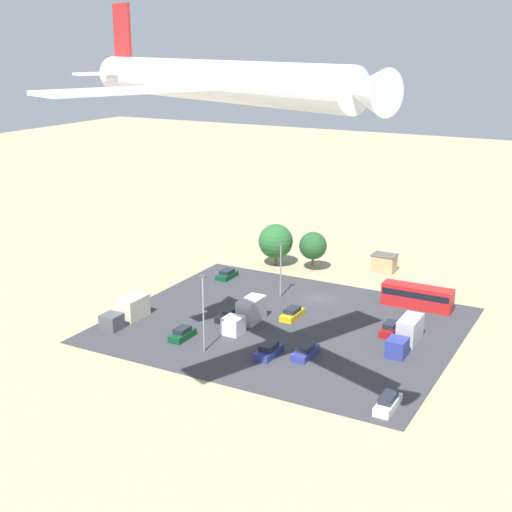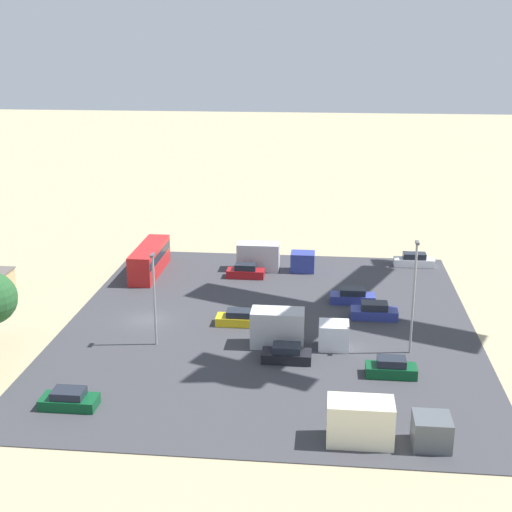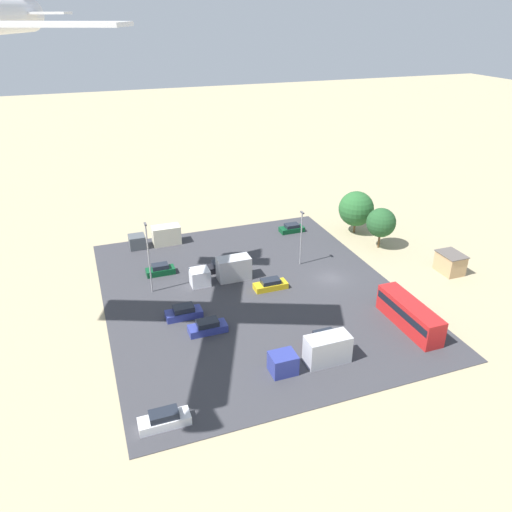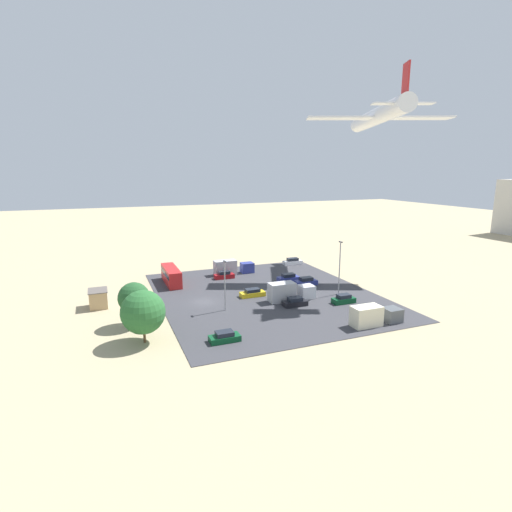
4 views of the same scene
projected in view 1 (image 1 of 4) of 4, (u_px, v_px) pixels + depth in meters
ground_plane at (320, 299)px, 107.94m from camera, size 400.00×400.00×0.00m
parking_lot_surface at (285, 325)px, 97.86m from camera, size 45.72×38.70×0.08m
shed_building at (384, 263)px, 120.10m from camera, size 4.04×3.10×3.03m
bus at (417, 296)px, 103.65m from camera, size 10.23×2.59×3.29m
parked_car_0 at (292, 314)px, 100.11m from camera, size 1.88×4.62×1.45m
parked_car_1 at (269, 351)px, 87.97m from camera, size 1.95×4.55×1.62m
parked_car_2 at (227, 275)px, 116.92m from camera, size 1.98×4.21×1.42m
parked_car_3 at (390, 329)px, 94.67m from camera, size 1.78×4.27×1.60m
parked_car_4 at (305, 352)px, 87.78m from camera, size 1.93×4.60×1.57m
parked_car_5 at (388, 403)px, 75.31m from camera, size 1.74×4.80×1.62m
parked_car_6 at (182, 334)px, 93.07m from camera, size 1.79×4.11×1.57m
parked_car_7 at (228, 315)px, 99.46m from camera, size 1.95×4.20×1.51m
parked_truck_0 at (246, 314)px, 97.43m from camera, size 2.42×8.64×3.33m
parked_truck_1 at (128, 311)px, 98.82m from camera, size 2.48×8.28×3.05m
parked_truck_2 at (406, 334)px, 90.84m from camera, size 2.33×9.05×3.23m
tree_near_shed at (313, 246)px, 120.03m from camera, size 4.68×4.68×6.69m
tree_apron_mid at (276, 241)px, 122.65m from camera, size 5.95×5.95×7.33m
light_pole_lot_centre at (203, 310)px, 87.86m from camera, size 0.90×0.28×10.08m
light_pole_lot_edge at (281, 268)px, 107.19m from camera, size 0.90×0.28×8.45m
airplane at (218, 81)px, 60.04m from camera, size 35.25×29.95×8.51m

